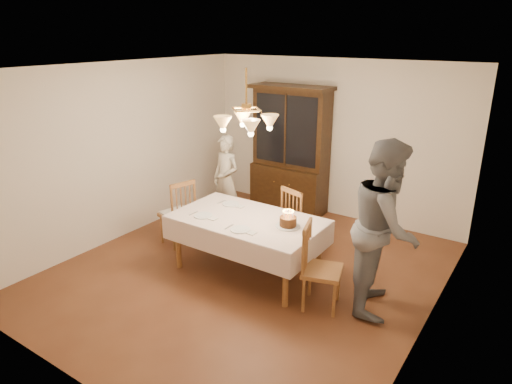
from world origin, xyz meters
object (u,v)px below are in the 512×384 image
Objects in this scene: china_hutch at (290,152)px; elderly_woman at (226,179)px; birthday_cake at (288,222)px; chair_far_side at (300,225)px; dining_table at (247,224)px.

china_hutch is 1.24m from elderly_woman.
birthday_cake is (1.24, -2.20, -0.22)m from china_hutch.
birthday_cake is at bearing -72.28° from chair_far_side.
chair_far_side is at bearing -55.06° from china_hutch.
dining_table is 0.58m from birthday_cake.
china_hutch is 2.53m from birthday_cake.
elderly_woman reaches higher than birthday_cake.
chair_far_side is at bearing -2.55° from elderly_woman.
elderly_woman is at bearing 166.52° from chair_far_side.
dining_table is 6.33× the size of birthday_cake.
chair_far_side is 1.65m from elderly_woman.
elderly_woman is at bearing 136.26° from dining_table.
dining_table is at bearing -73.26° from china_hutch.
elderly_woman reaches higher than dining_table.
china_hutch is at bearing 71.42° from elderly_woman.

